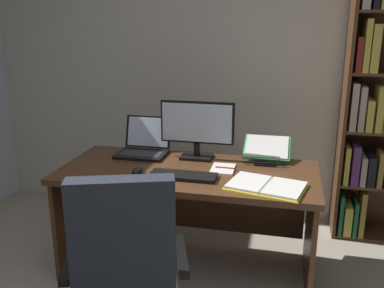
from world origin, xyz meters
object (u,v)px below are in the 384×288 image
object	(u,v)px
office_chair	(127,282)
pen	(226,168)
laptop	(144,147)
computer_mouse	(137,171)
open_binder	(266,186)
notepad	(223,169)
desk	(191,193)
keyboard	(183,176)
reading_stand_with_book	(267,149)
monitor	(197,129)
bookshelf	(384,103)

from	to	relation	value
office_chair	pen	size ratio (longest dim) A/B	7.28
office_chair	laptop	bearing A→B (deg)	85.56
computer_mouse	open_binder	world-z (taller)	computer_mouse
open_binder	notepad	bearing A→B (deg)	152.62
computer_mouse	desk	bearing A→B (deg)	37.85
laptop	pen	distance (m)	0.67
laptop	computer_mouse	xyz separation A→B (m)	(0.10, -0.41, -0.03)
keyboard	reading_stand_with_book	world-z (taller)	reading_stand_with_book
desk	laptop	xyz separation A→B (m)	(-0.40, 0.19, 0.25)
desk	pen	world-z (taller)	pen
monitor	computer_mouse	xyz separation A→B (m)	(-0.30, -0.41, -0.19)
office_chair	reading_stand_with_book	bearing A→B (deg)	43.97
desk	open_binder	world-z (taller)	open_binder
laptop	notepad	world-z (taller)	laptop
pen	notepad	bearing A→B (deg)	180.00
bookshelf	desk	bearing A→B (deg)	-150.34
office_chair	keyboard	bearing A→B (deg)	61.56
computer_mouse	notepad	size ratio (longest dim) A/B	0.50
desk	open_binder	bearing A→B (deg)	-28.16
monitor	office_chair	bearing A→B (deg)	-96.02
office_chair	notepad	xyz separation A→B (m)	(0.33, 0.89, 0.31)
desk	monitor	bearing A→B (deg)	88.20
open_binder	keyboard	bearing A→B (deg)	-172.19
office_chair	reading_stand_with_book	world-z (taller)	office_chair
desk	laptop	size ratio (longest dim) A/B	4.82
reading_stand_with_book	pen	xyz separation A→B (m)	(-0.24, -0.27, -0.06)
monitor	keyboard	distance (m)	0.45
notepad	keyboard	bearing A→B (deg)	-136.87
reading_stand_with_book	pen	size ratio (longest dim) A/B	2.28
reading_stand_with_book	pen	bearing A→B (deg)	-131.58
desk	reading_stand_with_book	world-z (taller)	reading_stand_with_book
bookshelf	monitor	xyz separation A→B (m)	(-1.31, -0.57, -0.14)
notepad	office_chair	bearing A→B (deg)	-110.50
keyboard	pen	world-z (taller)	keyboard
bookshelf	office_chair	world-z (taller)	bookshelf
laptop	reading_stand_with_book	xyz separation A→B (m)	(0.88, 0.07, 0.02)
office_chair	reading_stand_with_book	size ratio (longest dim) A/B	3.19
keyboard	notepad	size ratio (longest dim) A/B	2.00
bookshelf	reading_stand_with_book	world-z (taller)	bookshelf
office_chair	laptop	distance (m)	1.20
monitor	notepad	distance (m)	0.36
monitor	desk	bearing A→B (deg)	-91.80
office_chair	open_binder	world-z (taller)	office_chair
reading_stand_with_book	desk	bearing A→B (deg)	-152.78
monitor	computer_mouse	distance (m)	0.54
laptop	notepad	size ratio (longest dim) A/B	1.66
keyboard	reading_stand_with_book	distance (m)	0.68
reading_stand_with_book	keyboard	bearing A→B (deg)	-135.17
desk	monitor	world-z (taller)	monitor
desk	monitor	size ratio (longest dim) A/B	3.22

